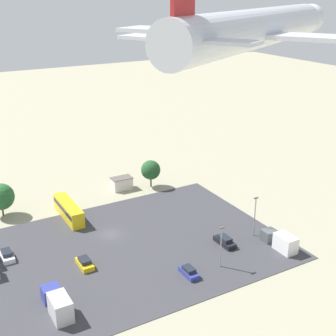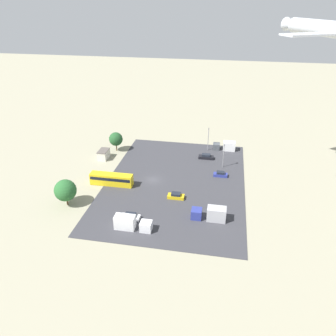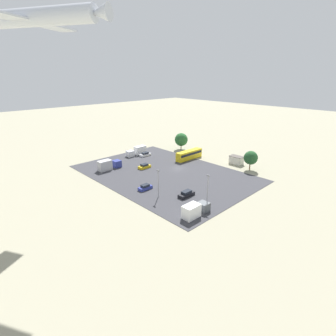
% 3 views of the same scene
% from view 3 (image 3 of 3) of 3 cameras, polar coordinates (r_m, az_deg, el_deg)
% --- Properties ---
extents(ground_plane, '(400.00, 400.00, 0.00)m').
position_cam_3_polar(ground_plane, '(88.80, 2.19, -0.14)').
color(ground_plane, gray).
extents(parking_lot_surface, '(55.61, 38.32, 0.08)m').
position_cam_3_polar(parking_lot_surface, '(84.53, -0.87, -1.15)').
color(parking_lot_surface, '#38383D').
rests_on(parking_lot_surface, ground).
extents(shed_building, '(4.82, 2.93, 2.86)m').
position_cam_3_polar(shed_building, '(96.18, 14.65, 1.70)').
color(shed_building, silver).
rests_on(shed_building, ground).
extents(bus, '(2.59, 11.85, 3.25)m').
position_cam_3_polar(bus, '(98.58, 4.61, 2.97)').
color(bus, gold).
rests_on(bus, ground).
extents(parked_car_0, '(1.94, 4.27, 1.51)m').
position_cam_3_polar(parked_car_0, '(89.19, -5.14, 0.37)').
color(parked_car_0, gold).
rests_on(parked_car_0, ground).
extents(parked_car_1, '(1.92, 4.47, 1.47)m').
position_cam_3_polar(parked_car_1, '(102.57, -4.99, 2.97)').
color(parked_car_1, silver).
rests_on(parked_car_1, ground).
extents(parked_car_2, '(1.86, 4.78, 1.57)m').
position_cam_3_polar(parked_car_2, '(68.82, 4.03, -5.66)').
color(parked_car_2, black).
rests_on(parked_car_2, ground).
extents(parked_car_3, '(1.72, 4.02, 1.47)m').
position_cam_3_polar(parked_car_3, '(72.90, -4.98, -4.21)').
color(parked_car_3, navy).
rests_on(parked_car_3, ground).
extents(parked_truck_0, '(2.59, 8.05, 3.32)m').
position_cam_3_polar(parked_truck_0, '(89.75, -12.87, 0.66)').
color(parked_truck_0, navy).
rests_on(parked_truck_0, ground).
extents(parked_truck_1, '(2.52, 7.42, 3.01)m').
position_cam_3_polar(parked_truck_1, '(59.88, 5.86, -9.07)').
color(parked_truck_1, '#4C5156').
rests_on(parked_truck_1, ground).
extents(parked_truck_2, '(2.36, 8.44, 3.22)m').
position_cam_3_polar(parked_truck_2, '(104.30, -6.69, 3.68)').
color(parked_truck_2, silver).
rests_on(parked_truck_2, ground).
extents(tree_near_shed, '(4.54, 4.54, 6.49)m').
position_cam_3_polar(tree_near_shed, '(90.54, 17.56, 2.13)').
color(tree_near_shed, brown).
rests_on(tree_near_shed, ground).
extents(tree_apron_mid, '(5.45, 5.45, 6.97)m').
position_cam_3_polar(tree_apron_mid, '(110.89, 2.89, 6.20)').
color(tree_apron_mid, brown).
rests_on(tree_apron_mid, ground).
extents(light_pole_lot_centre, '(0.90, 0.28, 7.84)m').
position_cam_3_polar(light_pole_lot_centre, '(63.41, 8.60, -4.48)').
color(light_pole_lot_centre, gray).
rests_on(light_pole_lot_centre, ground).
extents(light_pole_lot_edge, '(0.90, 0.28, 7.38)m').
position_cam_3_polar(light_pole_lot_edge, '(67.11, -2.15, -3.08)').
color(light_pole_lot_edge, gray).
rests_on(light_pole_lot_edge, ground).
extents(airplane, '(30.53, 25.54, 7.85)m').
position_cam_3_polar(airplane, '(63.03, -27.76, 27.00)').
color(airplane, silver).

